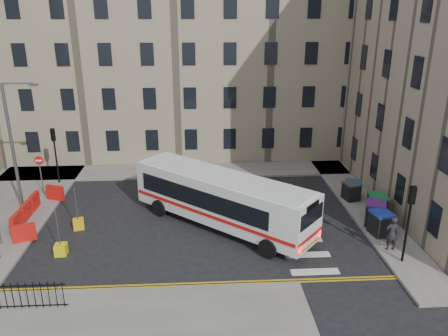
{
  "coord_description": "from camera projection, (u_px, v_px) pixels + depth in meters",
  "views": [
    {
      "loc": [
        -1.58,
        -24.19,
        12.16
      ],
      "look_at": [
        -0.1,
        1.03,
        3.0
      ],
      "focal_mm": 35.0,
      "sensor_mm": 36.0,
      "label": 1
    }
  ],
  "objects": [
    {
      "name": "wheelie_bin_d",
      "position": [
        351.0,
        191.0,
        29.21
      ],
      "size": [
        1.17,
        1.27,
        1.18
      ],
      "rotation": [
        0.0,
        0.0,
        0.25
      ],
      "color": "black",
      "rests_on": "pavement_east"
    },
    {
      "name": "terrace_north",
      "position": [
        136.0,
        53.0,
        38.15
      ],
      "size": [
        38.3,
        10.8,
        17.2
      ],
      "color": "gray",
      "rests_on": "ground"
    },
    {
      "name": "ground",
      "position": [
        227.0,
        219.0,
        26.93
      ],
      "size": [
        120.0,
        120.0,
        0.0
      ],
      "primitive_type": "plane",
      "color": "black",
      "rests_on": "ground"
    },
    {
      "name": "wheelie_bin_c",
      "position": [
        377.0,
        205.0,
        26.82
      ],
      "size": [
        1.28,
        1.42,
        1.4
      ],
      "rotation": [
        0.0,
        0.0,
        -0.16
      ],
      "color": "black",
      "rests_on": "pavement_east"
    },
    {
      "name": "pedestrian",
      "position": [
        392.0,
        233.0,
        22.92
      ],
      "size": [
        0.73,
        0.51,
        1.91
      ],
      "primitive_type": "imported",
      "rotation": [
        0.0,
        0.0,
        3.21
      ],
      "color": "black",
      "rests_on": "pavement_east"
    },
    {
      "name": "bollard_chevron",
      "position": [
        61.0,
        250.0,
        22.95
      ],
      "size": [
        0.63,
        0.63,
        0.6
      ],
      "primitive_type": "cube",
      "rotation": [
        0.0,
        0.0,
        0.05
      ],
      "color": "yellow",
      "rests_on": "ground"
    },
    {
      "name": "no_entry_north",
      "position": [
        40.0,
        167.0,
        29.76
      ],
      "size": [
        0.6,
        0.08,
        3.0
      ],
      "color": "#595B5E",
      "rests_on": "pavement_west"
    },
    {
      "name": "wheelie_bin_b",
      "position": [
        375.0,
        213.0,
        25.77
      ],
      "size": [
        1.53,
        1.61,
        1.4
      ],
      "rotation": [
        0.0,
        0.0,
        -0.42
      ],
      "color": "black",
      "rests_on": "pavement_east"
    },
    {
      "name": "roadworks_barriers",
      "position": [
        32.0,
        211.0,
        26.53
      ],
      "size": [
        1.66,
        6.26,
        1.0
      ],
      "color": "red",
      "rests_on": "pavement_west"
    },
    {
      "name": "traffic_light_nw",
      "position": [
        55.0,
        147.0,
        31.39
      ],
      "size": [
        0.28,
        0.22,
        4.1
      ],
      "color": "black",
      "rests_on": "pavement_west"
    },
    {
      "name": "bollard_yellow",
      "position": [
        79.0,
        224.0,
        25.69
      ],
      "size": [
        0.73,
        0.73,
        0.6
      ],
      "primitive_type": "cube",
      "rotation": [
        0.0,
        0.0,
        0.26
      ],
      "color": "#EFAF0D",
      "rests_on": "ground"
    },
    {
      "name": "traffic_light_east",
      "position": [
        410.0,
        212.0,
        21.27
      ],
      "size": [
        0.28,
        0.22,
        4.1
      ],
      "color": "black",
      "rests_on": "pavement_east"
    },
    {
      "name": "bus",
      "position": [
        221.0,
        198.0,
        25.52
      ],
      "size": [
        10.47,
        9.67,
        3.17
      ],
      "rotation": [
        0.0,
        0.0,
        0.85
      ],
      "color": "silver",
      "rests_on": "ground"
    },
    {
      "name": "pavement_west",
      "position": [
        1.0,
        217.0,
        27.07
      ],
      "size": [
        6.0,
        22.0,
        0.15
      ],
      "primitive_type": "cube",
      "color": "slate",
      "rests_on": "ground"
    },
    {
      "name": "wheelie_bin_a",
      "position": [
        381.0,
        223.0,
        24.64
      ],
      "size": [
        1.29,
        1.41,
        1.36
      ],
      "rotation": [
        0.0,
        0.0,
        0.2
      ],
      "color": "black",
      "rests_on": "pavement_east"
    },
    {
      "name": "streetlamp",
      "position": [
        12.0,
        146.0,
        26.61
      ],
      "size": [
        0.5,
        0.22,
        8.14
      ],
      "color": "#595B5E",
      "rests_on": "pavement_west"
    },
    {
      "name": "pavement_north",
      "position": [
        144.0,
        172.0,
        34.65
      ],
      "size": [
        36.0,
        3.2,
        0.15
      ],
      "primitive_type": "cube",
      "color": "slate",
      "rests_on": "ground"
    },
    {
      "name": "wheelie_bin_e",
      "position": [
        353.0,
        189.0,
        29.64
      ],
      "size": [
        1.0,
        1.12,
        1.15
      ],
      "rotation": [
        0.0,
        0.0,
        -0.09
      ],
      "color": "black",
      "rests_on": "pavement_east"
    },
    {
      "name": "pavement_east",
      "position": [
        348.0,
        190.0,
        31.16
      ],
      "size": [
        2.4,
        26.0,
        0.15
      ],
      "primitive_type": "cube",
      "color": "slate",
      "rests_on": "ground"
    }
  ]
}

